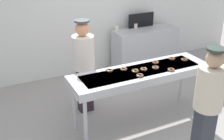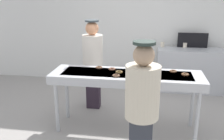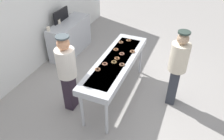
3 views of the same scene
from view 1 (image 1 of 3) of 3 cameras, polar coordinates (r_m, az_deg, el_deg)
name	(u,v)px [view 1 (image 1 of 3)]	position (r m, az deg, el deg)	size (l,w,h in m)	color
ground_plane	(139,120)	(4.91, 5.29, -9.83)	(16.00, 16.00, 0.00)	#9E9993
back_wall	(86,7)	(6.26, -5.19, 12.28)	(8.00, 0.12, 2.89)	white
fryer_conveyor	(141,75)	(4.49, 5.71, -0.91)	(2.25, 0.64, 0.92)	#B7BABF
chocolate_donut_0	(110,70)	(4.40, -0.49, -0.06)	(0.11, 0.11, 0.03)	brown
chocolate_donut_1	(172,59)	(4.93, 11.67, 2.23)	(0.11, 0.11, 0.03)	brown
chocolate_donut_2	(184,60)	(4.93, 14.03, 2.00)	(0.11, 0.11, 0.03)	brown
chocolate_donut_3	(135,71)	(4.40, 4.58, -0.16)	(0.11, 0.11, 0.03)	brown
chocolate_donut_4	(124,69)	(4.45, 2.28, 0.20)	(0.11, 0.11, 0.03)	brown
chocolate_donut_5	(171,70)	(4.51, 11.55, 0.06)	(0.11, 0.11, 0.03)	brown
chocolate_donut_6	(155,68)	(4.54, 8.54, 0.48)	(0.11, 0.11, 0.03)	brown
chocolate_donut_7	(140,76)	(4.25, 5.50, -1.09)	(0.11, 0.11, 0.03)	brown
chocolate_donut_8	(155,62)	(4.73, 8.53, 1.50)	(0.11, 0.11, 0.03)	brown
chocolate_donut_9	(144,69)	(4.46, 6.25, 0.16)	(0.11, 0.11, 0.03)	brown
worker_baker	(84,61)	(4.77, -5.58, 1.76)	(0.36, 0.36, 1.62)	#2C212D
customer_waiting	(208,100)	(3.81, 18.39, -5.70)	(0.35, 0.35, 1.62)	#31353E
prep_counter	(145,49)	(6.68, 6.45, 4.20)	(1.46, 0.51, 0.92)	#B7BABF
paper_cup_0	(117,29)	(6.37, 0.94, 8.15)	(0.08, 0.08, 0.10)	beige
paper_cup_1	(136,26)	(6.60, 4.66, 8.67)	(0.08, 0.08, 0.10)	beige
menu_display	(141,20)	(6.66, 5.75, 9.73)	(0.63, 0.04, 0.32)	black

